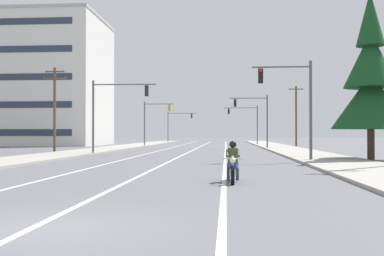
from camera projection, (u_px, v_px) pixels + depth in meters
The scene contains 17 objects.
ground_plane at pixel (46, 228), 8.19m from camera, with size 400.00×400.00×0.00m, color #5B5B60.
lane_stripe_center at pixel (196, 148), 53.08m from camera, with size 0.16×100.00×0.01m, color beige.
lane_stripe_left at pixel (169, 148), 53.32m from camera, with size 0.16×100.00×0.01m, color beige.
lane_stripe_right at pixel (226, 149), 52.82m from camera, with size 0.16×100.00×0.01m, color beige.
sidewalk_kerb_right at pixel (288, 150), 47.34m from camera, with size 4.40×110.00×0.14m, color #9E998E.
sidewalk_kerb_left at pixel (106, 149), 48.81m from camera, with size 4.40×110.00×0.14m, color #9E998E.
motorcycle_with_rider at pixel (233, 165), 16.03m from camera, with size 0.70×2.19×1.46m.
traffic_signal_near_right at pixel (294, 96), 27.89m from camera, with size 3.67×0.37×6.20m.
traffic_signal_near_left at pixel (112, 105), 37.96m from camera, with size 5.42×0.41×6.20m.
traffic_signal_mid_right at pixel (256, 113), 52.29m from camera, with size 4.43×0.53×6.20m.
traffic_signal_mid_left at pixel (153, 117), 62.74m from camera, with size 4.18×0.37×6.20m.
traffic_signal_far_right at pixel (247, 119), 71.72m from camera, with size 5.39×0.37×6.20m.
traffic_signal_far_left at pixel (176, 122), 90.70m from camera, with size 5.66×0.55×6.20m.
utility_pole_left_near at pixel (55, 106), 44.05m from camera, with size 2.31×0.26×8.17m.
utility_pole_right_far at pixel (296, 115), 61.36m from camera, with size 1.96×0.26×8.19m.
conifer_tree_right_verge_near at pixel (371, 83), 28.87m from camera, with size 4.94×4.94×10.86m.
apartment_building_far_left_block at pixel (26, 82), 69.79m from camera, with size 23.95×15.72×19.42m.
Camera 1 is at (3.25, -7.99, 1.70)m, focal length 42.44 mm.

